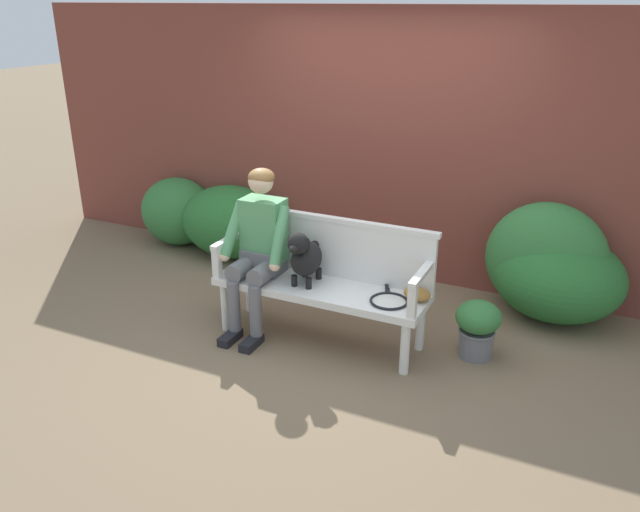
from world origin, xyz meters
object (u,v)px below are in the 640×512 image
(tennis_racket, at_px, (389,299))
(potted_plant, at_px, (477,326))
(person_seated, at_px, (259,244))
(baseball_glove, at_px, (417,294))
(dog_on_bench, at_px, (304,257))
(garden_bench, at_px, (320,293))

(tennis_racket, relative_size, potted_plant, 1.26)
(person_seated, distance_m, baseball_glove, 1.32)
(person_seated, distance_m, potted_plant, 1.82)
(dog_on_bench, xyz_separation_m, baseball_glove, (0.88, 0.12, -0.19))
(baseball_glove, bearing_deg, tennis_racket, -128.55)
(dog_on_bench, xyz_separation_m, potted_plant, (1.32, 0.31, -0.46))
(garden_bench, xyz_separation_m, tennis_racket, (0.58, -0.02, 0.07))
(garden_bench, relative_size, dog_on_bench, 3.60)
(person_seated, relative_size, dog_on_bench, 2.84)
(tennis_racket, bearing_deg, garden_bench, 177.84)
(baseball_glove, bearing_deg, potted_plant, 44.37)
(baseball_glove, bearing_deg, garden_bench, -152.73)
(person_seated, relative_size, potted_plant, 2.94)
(dog_on_bench, distance_m, potted_plant, 1.43)
(tennis_racket, bearing_deg, person_seated, 179.63)
(dog_on_bench, height_order, potted_plant, dog_on_bench)
(dog_on_bench, bearing_deg, tennis_racket, 0.83)
(dog_on_bench, relative_size, baseball_glove, 2.16)
(person_seated, bearing_deg, tennis_racket, -0.37)
(person_seated, height_order, tennis_racket, person_seated)
(garden_bench, distance_m, potted_plant, 1.24)
(person_seated, height_order, dog_on_bench, person_seated)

